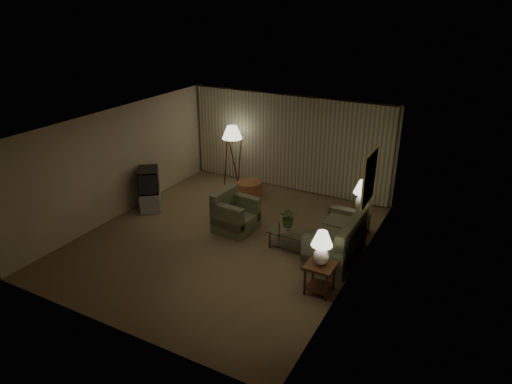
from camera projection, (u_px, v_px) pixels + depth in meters
ground at (225, 238)px, 10.48m from camera, size 7.00×7.00×0.00m
room_shell at (256, 148)px, 11.00m from camera, size 6.04×7.02×2.72m
sofa at (336, 241)px, 9.59m from camera, size 1.75×0.90×0.77m
armchair at (236, 216)px, 10.71m from camera, size 1.02×0.98×0.76m
side_table_near at (320, 273)px, 8.43m from camera, size 0.52×0.52×0.60m
side_table_far at (360, 218)px, 10.54m from camera, size 0.47×0.39×0.60m
table_lamp_near at (322, 245)px, 8.19m from camera, size 0.40×0.40×0.68m
table_lamp_far at (363, 193)px, 10.29m from camera, size 0.42×0.42×0.73m
coffee_table at (295, 237)px, 9.95m from camera, size 1.11×0.61×0.41m
tv_cabinet at (150, 199)px, 11.86m from camera, size 1.28×1.27×0.50m
crt_tv at (148, 180)px, 11.64m from camera, size 1.18×1.18×0.60m
floor_lamp at (233, 155)px, 13.10m from camera, size 0.57×0.57×1.77m
ottoman at (249, 190)px, 12.53m from camera, size 0.88×0.88×0.45m
vase at (289, 227)px, 9.93m from camera, size 0.17×0.17×0.15m
flowers at (289, 215)px, 9.81m from camera, size 0.51×0.48×0.45m
book at (304, 236)px, 9.70m from camera, size 0.16×0.22×0.02m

